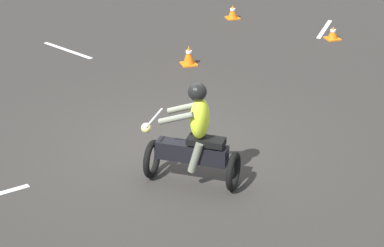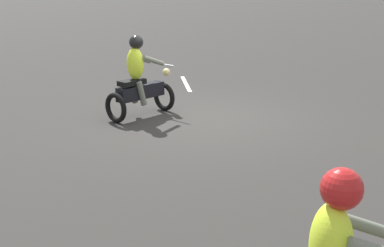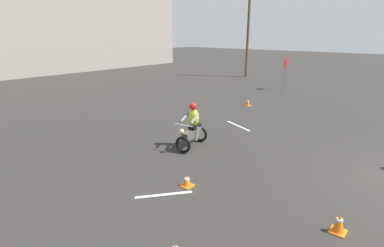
# 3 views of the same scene
# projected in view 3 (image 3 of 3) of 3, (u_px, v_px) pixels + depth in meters

# --- Properties ---
(motorcycle_rider_background) EXTENTS (1.56, 0.90, 1.66)m
(motorcycle_rider_background) POSITION_uv_depth(u_px,v_px,m) (192.00, 128.00, 10.83)
(motorcycle_rider_background) COLOR black
(motorcycle_rider_background) RESTS_ON ground
(stop_sign) EXTENTS (0.70, 0.08, 2.30)m
(stop_sign) POSITION_uv_depth(u_px,v_px,m) (286.00, 67.00, 21.55)
(stop_sign) COLOR slate
(stop_sign) RESTS_ON ground
(traffic_cone_near_left) EXTENTS (0.32, 0.32, 0.44)m
(traffic_cone_near_left) POSITION_uv_depth(u_px,v_px,m) (339.00, 223.00, 6.25)
(traffic_cone_near_left) COLOR orange
(traffic_cone_near_left) RESTS_ON ground
(traffic_cone_near_right) EXTENTS (0.32, 0.32, 0.41)m
(traffic_cone_near_right) POSITION_uv_depth(u_px,v_px,m) (248.00, 103.00, 17.13)
(traffic_cone_near_right) COLOR orange
(traffic_cone_near_right) RESTS_ON ground
(traffic_cone_mid_center) EXTENTS (0.32, 0.32, 0.31)m
(traffic_cone_mid_center) POSITION_uv_depth(u_px,v_px,m) (187.00, 181.00, 8.15)
(traffic_cone_mid_center) COLOR orange
(traffic_cone_mid_center) RESTS_ON ground
(lane_stripe_n) EXTENTS (0.72, 1.59, 0.01)m
(lane_stripe_n) POSITION_uv_depth(u_px,v_px,m) (238.00, 126.00, 13.49)
(lane_stripe_n) COLOR silver
(lane_stripe_n) RESTS_ON ground
(lane_stripe_nw) EXTENTS (1.24, 1.00, 0.01)m
(lane_stripe_nw) POSITION_uv_depth(u_px,v_px,m) (164.00, 195.00, 7.76)
(lane_stripe_nw) COLOR silver
(lane_stripe_nw) RESTS_ON ground
(utility_pole_near) EXTENTS (0.24, 0.24, 7.36)m
(utility_pole_near) POSITION_uv_depth(u_px,v_px,m) (248.00, 37.00, 27.53)
(utility_pole_near) COLOR brown
(utility_pole_near) RESTS_ON ground
(building_backdrop) EXTENTS (29.87, 9.42, 8.77)m
(building_backdrop) POSITION_uv_depth(u_px,v_px,m) (47.00, 29.00, 32.80)
(building_backdrop) COLOR gray
(building_backdrop) RESTS_ON ground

